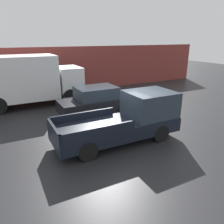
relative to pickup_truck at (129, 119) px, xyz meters
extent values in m
plane|color=#232326|center=(0.18, 0.44, -0.99)|extent=(60.00, 60.00, 0.00)
cube|color=brown|center=(0.18, 10.49, 0.89)|extent=(28.00, 0.15, 3.75)
cube|color=black|center=(-0.61, 0.00, -0.33)|extent=(5.62, 2.01, 0.61)
cube|color=#28333D|center=(1.13, 0.00, 0.56)|extent=(2.14, 1.89, 1.15)
cube|color=black|center=(-1.88, 0.95, 0.15)|extent=(3.09, 0.10, 0.34)
cube|color=black|center=(-1.88, -0.95, 0.15)|extent=(3.09, 0.10, 0.34)
cube|color=black|center=(-3.38, 0.00, 0.15)|extent=(0.10, 2.01, 0.34)
cylinder|color=black|center=(1.13, 0.89, -0.59)|extent=(0.79, 0.26, 0.79)
cylinder|color=black|center=(1.13, -0.89, -0.59)|extent=(0.79, 0.26, 0.79)
cylinder|color=black|center=(-2.36, 0.89, -0.59)|extent=(0.79, 0.26, 0.79)
cylinder|color=black|center=(-2.36, -0.89, -0.59)|extent=(0.79, 0.26, 0.79)
cube|color=black|center=(-0.07, 3.79, -0.34)|extent=(4.25, 1.98, 0.73)
cube|color=#28333D|center=(0.06, 3.79, 0.38)|extent=(2.34, 1.74, 0.70)
cylinder|color=black|center=(1.25, 4.68, -0.65)|extent=(0.68, 0.22, 0.68)
cylinder|color=black|center=(1.25, 2.89, -0.65)|extent=(0.68, 0.22, 0.68)
cylinder|color=black|center=(-1.39, 4.68, -0.65)|extent=(0.68, 0.22, 0.68)
cylinder|color=black|center=(-1.39, 2.89, -0.65)|extent=(0.68, 0.22, 0.68)
cube|color=white|center=(-0.44, 7.67, 0.51)|extent=(1.60, 2.43, 1.95)
cube|color=white|center=(-4.14, 7.67, 0.95)|extent=(5.52, 2.55, 2.84)
cylinder|color=black|center=(-0.73, 8.81, -0.44)|extent=(1.10, 0.30, 1.10)
cylinder|color=black|center=(-0.73, 6.53, -0.44)|extent=(1.10, 0.30, 1.10)
camera|label=1|loc=(-4.91, -7.83, 3.49)|focal=35.00mm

